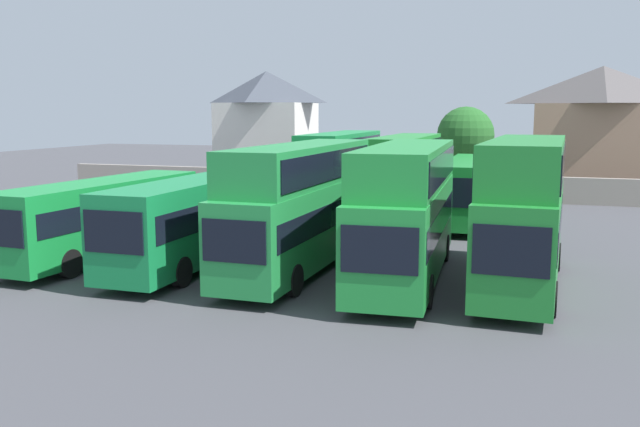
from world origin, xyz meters
TOP-DOWN VIEW (x-y plane):
  - ground at (0.00, 18.00)m, footprint 140.00×140.00m
  - depot_boundary_wall at (0.00, 23.71)m, footprint 56.00×0.50m
  - bus_1 at (-8.54, -0.34)m, footprint 3.07×11.08m
  - bus_2 at (-4.12, -0.06)m, footprint 2.65×11.71m
  - bus_3 at (0.14, 0.13)m, footprint 2.66×11.61m
  - bus_4 at (4.31, -0.03)m, footprint 3.21×11.70m
  - bus_5 at (8.43, 0.03)m, footprint 2.82×10.47m
  - bus_6 at (-6.01, 13.44)m, footprint 3.05×11.03m
  - bus_7 at (-2.30, 13.97)m, footprint 2.65×11.58m
  - bus_8 at (1.63, 13.56)m, footprint 2.61×10.83m
  - bus_9 at (5.30, 13.56)m, footprint 2.73×10.89m
  - house_terrace_left at (-14.05, 31.30)m, footprint 7.86×6.63m
  - house_terrace_centre at (13.05, 30.62)m, footprint 9.91×6.61m
  - tree_left_of_lot at (3.63, 26.21)m, footprint 4.13×4.13m

SIDE VIEW (x-z plane):
  - ground at x=0.00m, z-range 0.00..0.00m
  - depot_boundary_wall at x=0.00m, z-range 0.00..1.80m
  - bus_1 at x=-8.54m, z-range 0.24..3.52m
  - bus_2 at x=-4.12m, z-range 0.25..3.72m
  - bus_6 at x=-6.01m, z-range 0.25..3.75m
  - bus_9 at x=5.30m, z-range 0.25..3.77m
  - bus_8 at x=1.63m, z-range 0.31..5.09m
  - bus_3 at x=0.14m, z-range 0.31..5.21m
  - bus_7 at x=-2.30m, z-range 0.31..5.22m
  - bus_4 at x=4.31m, z-range 0.31..5.26m
  - bus_5 at x=8.43m, z-range 0.32..5.52m
  - tree_left_of_lot at x=3.63m, z-range 1.15..7.66m
  - house_terrace_centre at x=13.05m, z-range 0.10..9.57m
  - house_terrace_left at x=-14.05m, z-range 0.10..9.69m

